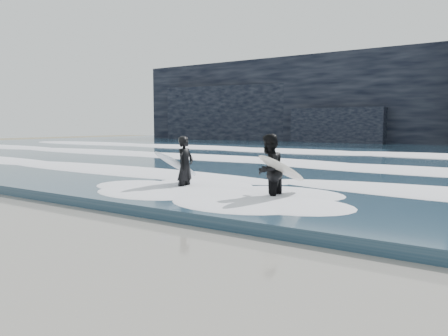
# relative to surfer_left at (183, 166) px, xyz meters

# --- Properties ---
(ground) EXTENTS (120.00, 120.00, 0.00)m
(ground) POSITION_rel_surfer_left_xyz_m (0.71, -6.14, -0.97)
(ground) COLOR olive
(ground) RESTS_ON ground
(sea) EXTENTS (90.00, 52.00, 0.30)m
(sea) POSITION_rel_surfer_left_xyz_m (0.71, 22.86, -0.82)
(sea) COLOR #21394C
(sea) RESTS_ON ground
(headland) EXTENTS (70.00, 9.00, 10.00)m
(headland) POSITION_rel_surfer_left_xyz_m (0.71, 39.86, 4.03)
(headland) COLOR black
(headland) RESTS_ON ground
(foam_near) EXTENTS (60.00, 3.20, 0.20)m
(foam_near) POSITION_rel_surfer_left_xyz_m (0.71, 2.86, -0.57)
(foam_near) COLOR white
(foam_near) RESTS_ON sea
(foam_mid) EXTENTS (60.00, 4.00, 0.24)m
(foam_mid) POSITION_rel_surfer_left_xyz_m (0.71, 9.86, -0.55)
(foam_mid) COLOR white
(foam_mid) RESTS_ON sea
(foam_far) EXTENTS (60.00, 4.80, 0.30)m
(foam_far) POSITION_rel_surfer_left_xyz_m (0.71, 18.86, -0.52)
(foam_far) COLOR white
(foam_far) RESTS_ON sea
(surfer_left) EXTENTS (0.98, 2.08, 1.92)m
(surfer_left) POSITION_rel_surfer_left_xyz_m (0.00, 0.00, 0.00)
(surfer_left) COLOR black
(surfer_left) RESTS_ON ground
(surfer_right) EXTENTS (1.22, 2.24, 2.03)m
(surfer_right) POSITION_rel_surfer_left_xyz_m (3.20, -0.17, 0.06)
(surfer_right) COLOR black
(surfer_right) RESTS_ON ground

